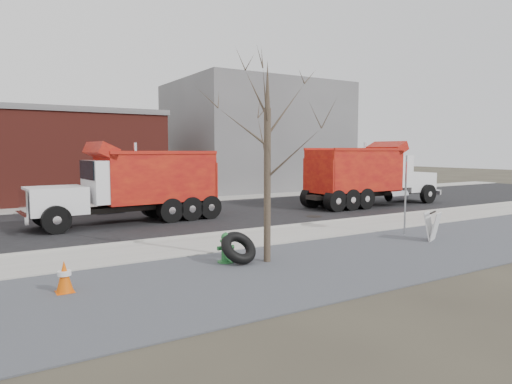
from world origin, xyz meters
TOP-DOWN VIEW (x-y plane):
  - ground at (0.00, 0.00)m, footprint 120.00×120.00m
  - gravel_verge at (0.00, -3.50)m, footprint 60.00×5.00m
  - sidewalk at (0.00, 0.25)m, footprint 60.00×2.50m
  - curb at (0.00, 1.55)m, footprint 60.00×0.15m
  - road at (0.00, 6.30)m, footprint 60.00×9.40m
  - far_sidewalk at (0.00, 12.00)m, footprint 60.00×2.00m
  - building_grey at (9.00, 18.00)m, footprint 12.00×10.00m
  - bare_tree at (-3.20, -2.60)m, footprint 3.20×3.20m
  - fire_hydrant at (-4.17, -2.13)m, footprint 0.46×0.45m
  - truck_tire at (-3.92, -2.36)m, footprint 1.09×1.01m
  - stop_sign at (2.98, -1.82)m, footprint 0.60×0.50m
  - sandwich_board at (2.83, -3.06)m, footprint 0.79×0.67m
  - traffic_cone_far at (-8.15, -2.62)m, footprint 0.36×0.36m
  - dump_truck_red_a at (8.01, 4.90)m, footprint 8.32×2.37m
  - dump_truck_red_b at (-4.14, 5.77)m, footprint 7.64×2.69m

SIDE VIEW (x-z plane):
  - ground at x=0.00m, z-range 0.00..0.00m
  - road at x=0.00m, z-range 0.00..0.02m
  - gravel_verge at x=0.00m, z-range 0.00..0.03m
  - sidewalk at x=0.00m, z-range 0.00..0.06m
  - far_sidewalk at x=0.00m, z-range 0.00..0.06m
  - curb at x=0.00m, z-range 0.00..0.11m
  - traffic_cone_far at x=-8.15m, z-range 0.00..0.69m
  - fire_hydrant at x=-4.17m, z-range -0.03..0.78m
  - truck_tire at x=-3.92m, z-range -0.01..0.87m
  - sandwich_board at x=2.83m, z-range 0.03..0.97m
  - dump_truck_red_b at x=-4.14m, z-range 0.03..3.24m
  - dump_truck_red_a at x=8.01m, z-range 0.03..3.39m
  - stop_sign at x=2.98m, z-range 0.50..3.26m
  - bare_tree at x=-3.20m, z-range 0.70..5.90m
  - building_grey at x=9.00m, z-range 0.00..8.00m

